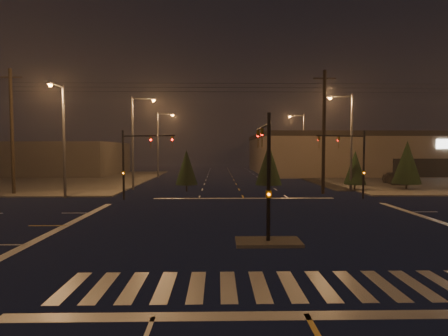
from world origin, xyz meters
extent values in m
plane|color=black|center=(0.00, 0.00, 0.00)|extent=(140.00, 140.00, 0.00)
cube|color=#46443F|center=(30.00, 30.00, 0.06)|extent=(36.00, 36.00, 0.12)
cube|color=#46443F|center=(-30.00, 30.00, 0.06)|extent=(36.00, 36.00, 0.12)
cube|color=#46443F|center=(0.00, -4.00, 0.07)|extent=(3.00, 1.60, 0.15)
cube|color=beige|center=(0.00, -9.00, 0.01)|extent=(15.00, 2.60, 0.01)
cube|color=beige|center=(0.00, -11.00, 0.01)|extent=(16.00, 0.50, 0.01)
cube|color=beige|center=(0.00, 11.00, 0.01)|extent=(16.00, 0.50, 0.01)
cube|color=#736652|center=(35.00, 46.00, 3.50)|extent=(60.00, 28.00, 7.00)
cube|color=black|center=(35.00, 46.00, 6.80)|extent=(60.20, 28.20, 0.80)
cube|color=#403C38|center=(-35.00, 42.00, 2.80)|extent=(30.00, 18.00, 5.60)
cylinder|color=black|center=(0.00, -4.00, 3.00)|extent=(0.18, 0.18, 6.00)
cylinder|color=black|center=(0.00, -1.75, 5.50)|extent=(0.12, 4.50, 0.12)
imported|color=#594707|center=(0.00, 0.27, 5.45)|extent=(0.16, 0.20, 1.00)
cube|color=#594707|center=(0.00, -4.00, 2.30)|extent=(0.25, 0.18, 0.35)
cylinder|color=black|center=(10.50, 10.50, 3.00)|extent=(0.18, 0.18, 6.00)
cylinder|color=black|center=(8.15, 9.64, 5.50)|extent=(4.74, 1.82, 0.12)
imported|color=#594707|center=(6.04, 8.88, 5.45)|extent=(0.24, 0.22, 1.00)
cube|color=#594707|center=(10.50, 10.50, 2.30)|extent=(0.25, 0.18, 0.35)
cylinder|color=black|center=(-10.50, 10.50, 3.00)|extent=(0.18, 0.18, 6.00)
cylinder|color=black|center=(-8.15, 9.64, 5.50)|extent=(4.74, 1.82, 0.12)
imported|color=#594707|center=(-6.04, 8.88, 5.45)|extent=(0.24, 0.22, 1.00)
cube|color=#594707|center=(-10.50, 10.50, 2.30)|extent=(0.25, 0.18, 0.35)
cylinder|color=#38383A|center=(-11.50, 18.00, 5.00)|extent=(0.24, 0.24, 10.00)
cylinder|color=#38383A|center=(-10.30, 18.00, 9.80)|extent=(2.40, 0.14, 0.14)
cube|color=#38383A|center=(-9.20, 18.00, 9.75)|extent=(0.70, 0.30, 0.18)
sphere|color=orange|center=(-9.20, 18.00, 9.62)|extent=(0.32, 0.32, 0.32)
cylinder|color=#38383A|center=(-11.50, 34.00, 5.00)|extent=(0.24, 0.24, 10.00)
cylinder|color=#38383A|center=(-10.30, 34.00, 9.80)|extent=(2.40, 0.14, 0.14)
cube|color=#38383A|center=(-9.20, 34.00, 9.75)|extent=(0.70, 0.30, 0.18)
sphere|color=orange|center=(-9.20, 34.00, 9.62)|extent=(0.32, 0.32, 0.32)
cylinder|color=#38383A|center=(11.50, 16.00, 5.00)|extent=(0.24, 0.24, 10.00)
cylinder|color=#38383A|center=(10.30, 16.00, 9.80)|extent=(2.40, 0.14, 0.14)
cube|color=#38383A|center=(9.20, 16.00, 9.75)|extent=(0.70, 0.30, 0.18)
sphere|color=orange|center=(9.20, 16.00, 9.62)|extent=(0.32, 0.32, 0.32)
cylinder|color=#38383A|center=(11.50, 36.00, 5.00)|extent=(0.24, 0.24, 10.00)
cylinder|color=#38383A|center=(10.30, 36.00, 9.80)|extent=(2.40, 0.14, 0.14)
cube|color=#38383A|center=(9.20, 36.00, 9.75)|extent=(0.70, 0.30, 0.18)
sphere|color=orange|center=(9.20, 36.00, 9.62)|extent=(0.32, 0.32, 0.32)
cylinder|color=#38383A|center=(-16.00, 11.50, 5.00)|extent=(0.24, 0.24, 10.00)
cylinder|color=#38383A|center=(-16.00, 10.30, 9.80)|extent=(0.14, 2.40, 0.14)
cube|color=#38383A|center=(-16.00, 9.20, 9.75)|extent=(0.30, 0.70, 0.18)
sphere|color=orange|center=(-16.00, 9.20, 9.62)|extent=(0.32, 0.32, 0.32)
cylinder|color=black|center=(-22.00, 14.00, 6.00)|extent=(0.32, 0.32, 12.00)
cube|color=black|center=(-22.00, 14.00, 11.20)|extent=(2.20, 0.12, 0.12)
cylinder|color=black|center=(8.00, 14.00, 6.00)|extent=(0.32, 0.32, 12.00)
cube|color=black|center=(8.00, 14.00, 11.20)|extent=(2.20, 0.12, 0.12)
cylinder|color=black|center=(12.16, 16.58, 0.35)|extent=(0.18, 0.18, 0.70)
cone|color=black|center=(12.16, 16.58, 2.46)|extent=(2.26, 2.26, 3.52)
cylinder|color=black|center=(18.03, 17.23, 0.35)|extent=(0.18, 0.18, 0.70)
cone|color=black|center=(18.03, 17.23, 3.00)|extent=(2.94, 2.94, 4.60)
cylinder|color=black|center=(-5.56, 16.44, 0.35)|extent=(0.18, 0.18, 0.70)
cone|color=black|center=(-5.56, 16.44, 2.51)|extent=(2.31, 2.31, 3.61)
cylinder|color=black|center=(2.96, 16.10, 0.35)|extent=(0.18, 0.18, 0.70)
cone|color=black|center=(2.96, 16.10, 2.84)|extent=(2.74, 2.74, 4.29)
imported|color=black|center=(19.60, 22.71, 0.81)|extent=(2.55, 4.95, 1.61)
camera|label=1|loc=(-2.34, -19.84, 4.33)|focal=28.00mm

